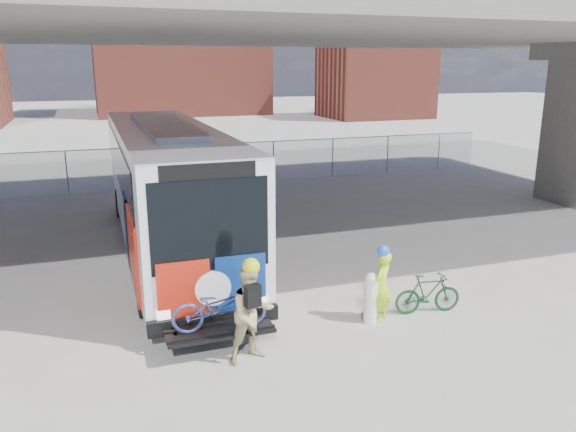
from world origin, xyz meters
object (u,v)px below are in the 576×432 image
bus (167,178)px  cyclist_hivis (382,285)px  bollard (371,296)px  cyclist_tan (252,313)px  bike_parked (428,294)px

bus → cyclist_hivis: 7.34m
bollard → bus: bearing=117.2°
bus → cyclist_tan: 7.11m
cyclist_hivis → bike_parked: cyclist_hivis is taller
bollard → cyclist_hivis: (0.24, 0.00, 0.22)m
bus → bollard: size_ratio=11.78×
bus → cyclist_hivis: bearing=-61.1°
bus → bike_parked: bearing=-53.8°
bollard → bike_parked: bollard is taller
cyclist_hivis → bollard: bearing=-40.0°
bollard → bike_parked: size_ratio=0.74×
bollard → bike_parked: 1.39m
bollard → cyclist_tan: size_ratio=0.56×
bus → cyclist_hivis: (3.49, -6.32, -1.30)m
bike_parked → cyclist_hivis: bearing=98.7°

